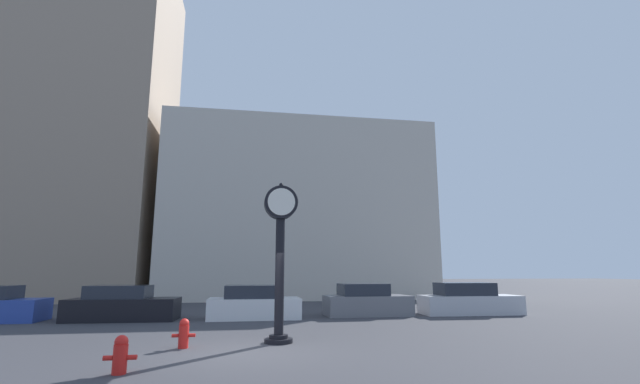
% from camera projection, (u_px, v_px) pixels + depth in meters
% --- Properties ---
extents(ground_plane, '(200.00, 200.00, 0.00)m').
position_uv_depth(ground_plane, '(242.00, 353.00, 10.51)').
color(ground_plane, '#38383D').
extents(building_tall_tower, '(12.13, 12.00, 28.00)m').
position_uv_depth(building_tall_tower, '(87.00, 119.00, 34.21)').
color(building_tall_tower, gray).
rests_on(building_tall_tower, ground_plane).
extents(building_storefront_row, '(19.92, 12.00, 13.22)m').
position_uv_depth(building_storefront_row, '(295.00, 215.00, 35.62)').
color(building_storefront_row, beige).
rests_on(building_storefront_row, ground_plane).
extents(street_clock, '(0.98, 0.80, 4.59)m').
position_uv_depth(street_clock, '(280.00, 241.00, 12.50)').
color(street_clock, black).
rests_on(street_clock, ground_plane).
extents(car_black, '(4.35, 2.01, 1.41)m').
position_uv_depth(car_black, '(123.00, 305.00, 17.58)').
color(car_black, black).
rests_on(car_black, ground_plane).
extents(car_white, '(3.86, 1.89, 1.39)m').
position_uv_depth(car_white, '(253.00, 304.00, 18.21)').
color(car_white, silver).
rests_on(car_white, ground_plane).
extents(car_grey, '(3.89, 1.94, 1.43)m').
position_uv_depth(car_grey, '(366.00, 302.00, 19.54)').
color(car_grey, slate).
rests_on(car_grey, ground_plane).
extents(car_silver, '(4.66, 1.89, 1.45)m').
position_uv_depth(car_silver, '(469.00, 301.00, 20.12)').
color(car_silver, '#BCBCC1').
rests_on(car_silver, ground_plane).
extents(fire_hydrant_near, '(0.63, 0.27, 0.73)m').
position_uv_depth(fire_hydrant_near, '(120.00, 354.00, 8.39)').
color(fire_hydrant_near, red).
rests_on(fire_hydrant_near, ground_plane).
extents(fire_hydrant_far, '(0.60, 0.26, 0.75)m').
position_uv_depth(fire_hydrant_far, '(184.00, 333.00, 11.20)').
color(fire_hydrant_far, red).
rests_on(fire_hydrant_far, ground_plane).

